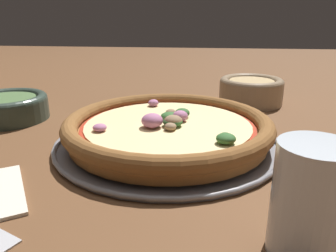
% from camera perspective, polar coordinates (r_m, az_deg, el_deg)
% --- Properties ---
extents(ground_plane, '(3.00, 3.00, 0.00)m').
position_cam_1_polar(ground_plane, '(0.50, 0.00, -3.21)').
color(ground_plane, brown).
extents(pizza_tray, '(0.34, 0.34, 0.01)m').
position_cam_1_polar(pizza_tray, '(0.49, 0.00, -2.72)').
color(pizza_tray, gray).
rests_on(pizza_tray, ground_plane).
extents(pizza, '(0.31, 0.31, 0.04)m').
position_cam_1_polar(pizza, '(0.49, 0.01, -0.20)').
color(pizza, '#A86B33').
rests_on(pizza, pizza_tray).
extents(bowl_near, '(0.14, 0.14, 0.06)m').
position_cam_1_polar(bowl_near, '(0.74, 14.24, 6.18)').
color(bowl_near, '#9E8466').
rests_on(bowl_near, ground_plane).
extents(bowl_far, '(0.15, 0.15, 0.05)m').
position_cam_1_polar(bowl_far, '(0.68, -26.28, 3.10)').
color(bowl_far, '#334238').
rests_on(bowl_far, ground_plane).
extents(drinking_cup, '(0.06, 0.06, 0.10)m').
position_cam_1_polar(drinking_cup, '(0.29, 23.56, -11.89)').
color(drinking_cup, silver).
rests_on(drinking_cup, ground_plane).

